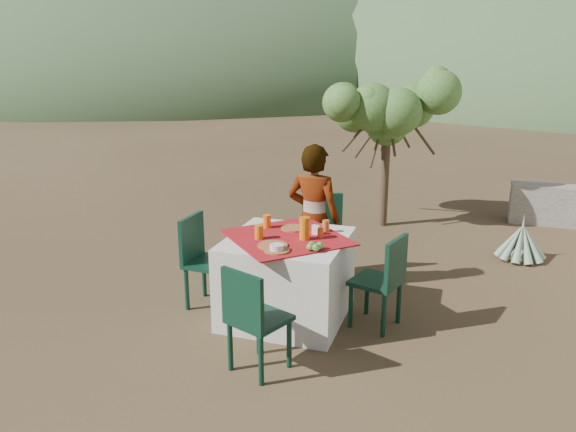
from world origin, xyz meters
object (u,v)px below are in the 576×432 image
object	(u,v)px
chair_near	(253,316)
person	(314,219)
juice_pitcher	(305,228)
shrub_tree	(392,118)
chair_far	(322,233)
chair_left	(202,257)
table	(287,277)
chair_right	(384,278)
agave	(521,242)

from	to	relation	value
chair_near	person	size ratio (longest dim) A/B	0.56
juice_pitcher	shrub_tree	bearing A→B (deg)	85.01
chair_far	person	xyz separation A→B (m)	(-0.01, -0.31, 0.24)
chair_left	person	xyz separation A→B (m)	(0.89, 0.66, 0.26)
table	person	xyz separation A→B (m)	(0.06, 0.65, 0.36)
chair_far	chair_right	xyz separation A→B (m)	(0.78, -0.90, -0.04)
juice_pitcher	table	bearing A→B (deg)	173.38
person	agave	distance (m)	2.65
chair_near	juice_pitcher	xyz separation A→B (m)	(0.11, 0.95, 0.40)
agave	juice_pitcher	world-z (taller)	juice_pitcher
table	agave	world-z (taller)	table
chair_right	juice_pitcher	bearing A→B (deg)	-67.04
table	chair_far	xyz separation A→B (m)	(0.07, 0.96, 0.12)
chair_left	chair_right	world-z (taller)	chair_left
chair_far	chair_left	xyz separation A→B (m)	(-0.90, -0.96, -0.02)
chair_far	chair_right	bearing A→B (deg)	-63.26
chair_near	person	bearing A→B (deg)	-68.35
person	agave	bearing A→B (deg)	-134.64
chair_left	shrub_tree	distance (m)	3.52
chair_far	shrub_tree	xyz separation A→B (m)	(0.37, 2.17, 0.97)
chair_left	shrub_tree	size ratio (longest dim) A/B	0.46
agave	chair_far	bearing A→B (deg)	-148.01
table	chair_far	distance (m)	0.97
shrub_tree	chair_near	bearing A→B (deg)	-95.38
chair_far	person	bearing A→B (deg)	-105.80
chair_near	person	world-z (taller)	person
chair_right	juice_pitcher	xyz separation A→B (m)	(-0.69, -0.08, 0.40)
person	shrub_tree	size ratio (longest dim) A/B	0.80
table	chair_left	bearing A→B (deg)	-179.88
chair_far	chair_left	world-z (taller)	chair_far
chair_far	shrub_tree	bearing A→B (deg)	65.97
chair_left	shrub_tree	xyz separation A→B (m)	(1.27, 3.13, 0.99)
chair_left	shrub_tree	world-z (taller)	shrub_tree
person	agave	world-z (taller)	person
chair_far	person	size ratio (longest dim) A/B	0.61
chair_near	chair_right	distance (m)	1.30
chair_near	shrub_tree	bearing A→B (deg)	-73.57
chair_far	juice_pitcher	distance (m)	1.05
table	person	world-z (taller)	person
table	shrub_tree	bearing A→B (deg)	81.98
chair_near	agave	xyz separation A→B (m)	(2.05, 3.21, -0.26)
chair_near	shrub_tree	xyz separation A→B (m)	(0.39, 4.10, 1.01)
table	chair_far	size ratio (longest dim) A/B	1.44
chair_left	juice_pitcher	xyz separation A→B (m)	(0.99, -0.02, 0.38)
chair_near	shrub_tree	size ratio (longest dim) A/B	0.45
table	juice_pitcher	bearing A→B (deg)	-6.62
agave	shrub_tree	bearing A→B (deg)	151.92
table	chair_far	world-z (taller)	chair_far
table	person	distance (m)	0.75
chair_left	juice_pitcher	world-z (taller)	juice_pitcher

